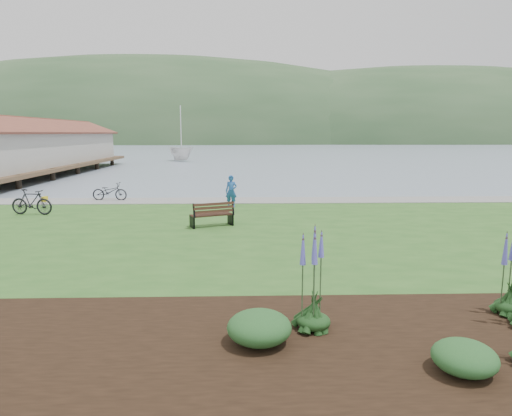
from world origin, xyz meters
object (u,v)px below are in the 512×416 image
Objects in this scene: bicycle_a at (110,191)px; person at (231,188)px; sailboat at (182,161)px; park_bench at (212,214)px.

person is at bearing -106.01° from bicycle_a.
sailboat reaches higher than person.
bicycle_a is at bearing -121.59° from sailboat.
park_bench is 0.07× the size of sailboat.
park_bench is at bearing -84.83° from person.
person reaches higher than park_bench.
park_bench is at bearing -114.97° from sailboat.
bicycle_a is 41.42m from sailboat.
park_bench is 4.77m from person.
sailboat is at bearing 6.15° from bicycle_a.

